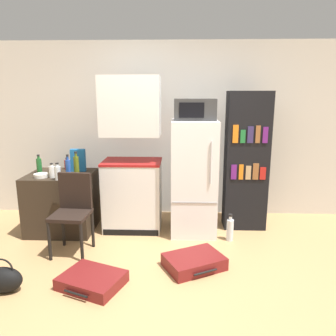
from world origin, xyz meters
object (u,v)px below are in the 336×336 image
at_px(bookshelf, 246,161).
at_px(cereal_box, 78,160).
at_px(side_table, 62,202).
at_px(bottle_blue_soda, 68,169).
at_px(bottle_clear_short, 58,173).
at_px(suitcase_large_flat, 194,262).
at_px(bowl, 41,175).
at_px(bottle_ketchup_red, 67,164).
at_px(microwave, 195,109).
at_px(bottle_milk_white, 52,172).
at_px(kitchen_hutch, 132,160).
at_px(chair, 73,206).
at_px(handbag, 3,279).
at_px(bottle_green_tall, 39,165).
at_px(bottle_olive_oil, 76,165).
at_px(refrigerator, 194,177).
at_px(suitcase_small_flat, 92,280).

height_order(bookshelf, cereal_box, bookshelf).
xyz_separation_m(side_table, bottle_blue_soda, (0.21, -0.27, 0.52)).
bearing_deg(bottle_blue_soda, bottle_clear_short, -166.41).
height_order(side_table, suitcase_large_flat, side_table).
bearing_deg(side_table, suitcase_large_flat, -28.80).
bearing_deg(bowl, bookshelf, 8.55).
xyz_separation_m(bottle_blue_soda, bottle_ketchup_red, (-0.20, 0.53, -0.06)).
relative_size(microwave, bottle_milk_white, 2.78).
bearing_deg(kitchen_hutch, bottle_milk_white, -162.80).
relative_size(bookshelf, chair, 2.01).
height_order(bottle_blue_soda, chair, bottle_blue_soda).
bearing_deg(bowl, bottle_blue_soda, -11.58).
xyz_separation_m(microwave, handbag, (-1.80, -1.46, -1.48)).
distance_m(side_table, bottle_ketchup_red, 0.52).
xyz_separation_m(microwave, bottle_green_tall, (-2.02, 0.01, -0.72)).
relative_size(bottle_olive_oil, bottle_clear_short, 1.42).
distance_m(bottle_clear_short, bowl, 0.28).
xyz_separation_m(refrigerator, bottle_blue_soda, (-1.53, -0.30, 0.17)).
distance_m(microwave, suitcase_small_flat, 2.28).
bearing_deg(bottle_blue_soda, suitcase_large_flat, -23.94).
distance_m(microwave, bottle_milk_white, 1.93).
bearing_deg(bottle_milk_white, bottle_green_tall, 137.56).
bearing_deg(bottle_blue_soda, bottle_olive_oil, 85.13).
bearing_deg(bookshelf, bottle_blue_soda, -168.12).
xyz_separation_m(side_table, suitcase_large_flat, (1.71, -0.94, -0.32)).
xyz_separation_m(bottle_clear_short, suitcase_large_flat, (1.63, -0.64, -0.80)).
relative_size(bottle_blue_soda, cereal_box, 1.02).
relative_size(bottle_ketchup_red, cereal_box, 0.54).
bearing_deg(chair, suitcase_large_flat, -10.64).
distance_m(cereal_box, suitcase_large_flat, 2.06).
bearing_deg(bottle_ketchup_red, bottle_green_tall, -142.39).
xyz_separation_m(bottle_milk_white, bottle_clear_short, (0.11, -0.10, 0.01)).
bearing_deg(refrigerator, chair, -156.36).
relative_size(bowl, chair, 0.19).
distance_m(side_table, handbag, 1.46).
distance_m(suitcase_large_flat, handbag, 1.85).
xyz_separation_m(kitchen_hutch, bottle_olive_oil, (-0.70, -0.12, -0.04)).
distance_m(chair, handbag, 1.03).
height_order(bottle_milk_white, bottle_olive_oil, bottle_olive_oil).
bearing_deg(bottle_green_tall, bottle_clear_short, -42.44).
bearing_deg(side_table, bookshelf, 4.62).
bearing_deg(suitcase_small_flat, suitcase_large_flat, 42.59).
bearing_deg(side_table, bottle_blue_soda, -52.92).
xyz_separation_m(refrigerator, bottle_olive_oil, (-1.51, -0.05, 0.16)).
bearing_deg(bottle_blue_soda, handbag, -103.22).
xyz_separation_m(refrigerator, bottle_ketchup_red, (-1.73, 0.23, 0.11)).
height_order(microwave, bottle_olive_oil, microwave).
height_order(bookshelf, bottle_milk_white, bookshelf).
relative_size(kitchen_hutch, suitcase_large_flat, 2.83).
relative_size(refrigerator, bottle_blue_soda, 4.79).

